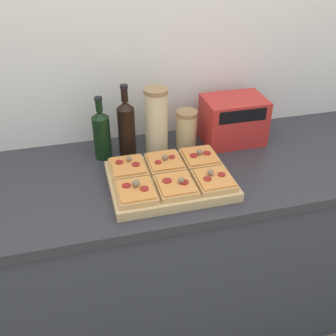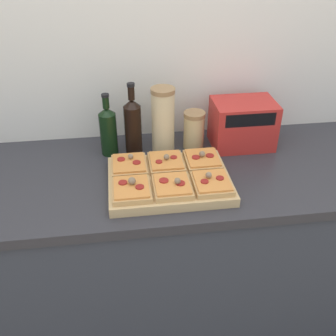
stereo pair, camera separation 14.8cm
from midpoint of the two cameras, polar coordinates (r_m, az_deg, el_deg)
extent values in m
cube|color=silver|center=(1.74, 1.19, 15.64)|extent=(6.00, 0.06, 2.50)
cube|color=#333842|center=(1.87, 2.58, -12.58)|extent=(2.60, 0.64, 0.86)
cube|color=#2D2D33|center=(1.58, 2.98, -1.02)|extent=(2.63, 0.67, 0.04)
cube|color=tan|center=(1.48, 3.02, -1.96)|extent=(0.45, 0.34, 0.04)
cube|color=tan|center=(1.51, -2.88, 0.22)|extent=(0.13, 0.15, 0.02)
cube|color=#D6843D|center=(1.51, -2.90, 0.67)|extent=(0.12, 0.14, 0.01)
cylinder|color=maroon|center=(1.52, -4.06, 1.20)|extent=(0.03, 0.03, 0.00)
cylinder|color=maroon|center=(1.50, -1.76, 0.74)|extent=(0.03, 0.03, 0.00)
sphere|color=#7F6B51|center=(1.52, -2.67, 1.62)|extent=(0.02, 0.02, 0.02)
cube|color=tan|center=(1.53, 2.52, 0.61)|extent=(0.13, 0.15, 0.02)
cube|color=#D6843D|center=(1.52, 2.53, 1.06)|extent=(0.12, 0.14, 0.01)
cylinder|color=maroon|center=(1.50, 1.50, 0.84)|extent=(0.03, 0.03, 0.00)
cylinder|color=maroon|center=(1.53, 3.61, 1.49)|extent=(0.03, 0.03, 0.00)
sphere|color=#7F6B51|center=(1.51, 2.58, 1.53)|extent=(0.02, 0.02, 0.02)
cube|color=tan|center=(1.56, 7.76, 0.99)|extent=(0.13, 0.15, 0.02)
cube|color=#D6843D|center=(1.55, 7.80, 1.43)|extent=(0.12, 0.14, 0.01)
cylinder|color=maroon|center=(1.54, 6.82, 1.49)|extent=(0.03, 0.03, 0.00)
cylinder|color=maroon|center=(1.56, 8.82, 1.72)|extent=(0.03, 0.03, 0.00)
sphere|color=#7F6B51|center=(1.54, 7.73, 1.96)|extent=(0.02, 0.02, 0.02)
cube|color=tan|center=(1.38, -2.27, -3.35)|extent=(0.13, 0.15, 0.02)
cube|color=#D6843D|center=(1.37, -2.28, -2.88)|extent=(0.12, 0.14, 0.01)
cylinder|color=maroon|center=(1.39, -3.56, -2.22)|extent=(0.03, 0.03, 0.00)
cylinder|color=maroon|center=(1.36, -1.03, -2.86)|extent=(0.03, 0.03, 0.00)
sphere|color=#7F6B51|center=(1.37, -2.19, -1.98)|extent=(0.03, 0.03, 0.03)
cube|color=tan|center=(1.40, 3.64, -2.88)|extent=(0.13, 0.15, 0.02)
cube|color=#D6843D|center=(1.39, 3.66, -2.41)|extent=(0.12, 0.14, 0.01)
cylinder|color=maroon|center=(1.40, 2.43, -1.92)|extent=(0.03, 0.03, 0.00)
cylinder|color=maroon|center=(1.39, 4.87, -2.31)|extent=(0.03, 0.03, 0.00)
sphere|color=#7F6B51|center=(1.38, 4.43, -1.98)|extent=(0.02, 0.02, 0.02)
cube|color=tan|center=(1.43, 9.35, -2.39)|extent=(0.13, 0.15, 0.02)
cube|color=#D6843D|center=(1.42, 9.40, -1.93)|extent=(0.12, 0.14, 0.01)
cylinder|color=maroon|center=(1.40, 8.36, -2.04)|extent=(0.03, 0.03, 0.00)
cylinder|color=maroon|center=(1.43, 10.51, -1.54)|extent=(0.03, 0.03, 0.00)
sphere|color=#7F6B51|center=(1.42, 8.91, -1.12)|extent=(0.02, 0.02, 0.02)
cylinder|color=black|center=(1.65, -6.08, 4.84)|extent=(0.07, 0.07, 0.18)
cone|color=black|center=(1.60, -6.30, 8.15)|extent=(0.07, 0.07, 0.03)
cylinder|color=black|center=(1.59, -6.38, 9.38)|extent=(0.03, 0.03, 0.05)
cylinder|color=black|center=(1.58, -6.45, 10.37)|extent=(0.03, 0.03, 0.01)
cylinder|color=black|center=(1.65, -2.52, 5.50)|extent=(0.07, 0.07, 0.21)
cone|color=black|center=(1.60, -2.62, 9.34)|extent=(0.07, 0.07, 0.03)
cylinder|color=black|center=(1.58, -2.66, 10.77)|extent=(0.03, 0.03, 0.06)
cylinder|color=black|center=(1.57, -2.70, 11.92)|extent=(0.03, 0.03, 0.01)
cylinder|color=beige|center=(1.65, 1.86, 6.60)|extent=(0.10, 0.10, 0.26)
cylinder|color=#937047|center=(1.59, 1.95, 11.13)|extent=(0.10, 0.10, 0.02)
cylinder|color=tan|center=(1.70, 6.27, 5.12)|extent=(0.09, 0.09, 0.15)
cylinder|color=#937047|center=(1.66, 6.45, 7.67)|extent=(0.09, 0.09, 0.02)
cube|color=red|center=(1.75, 13.18, 6.22)|extent=(0.26, 0.19, 0.20)
cube|color=black|center=(1.65, 14.45, 6.70)|extent=(0.21, 0.01, 0.06)
cube|color=black|center=(1.80, 17.54, 6.65)|extent=(0.02, 0.02, 0.02)
camera|label=1|loc=(0.07, -87.14, 1.85)|focal=42.00mm
camera|label=2|loc=(0.07, 92.86, -1.85)|focal=42.00mm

